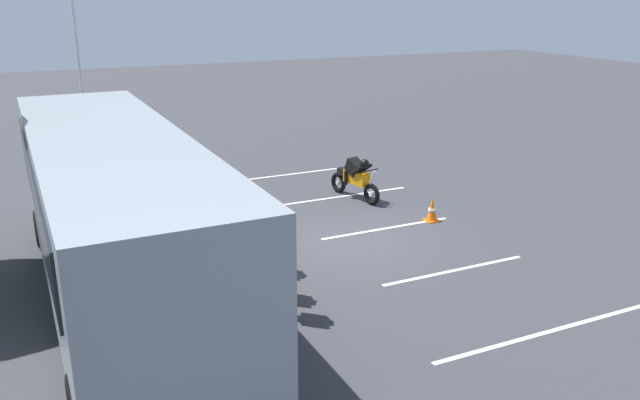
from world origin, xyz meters
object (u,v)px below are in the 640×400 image
Objects in this scene: parked_motorcycle_silver at (234,271)px; traffic_cone at (432,210)px; stunt_motorcycle at (355,178)px; flagpole at (80,71)px; tour_bus at (116,222)px; spectator_left at (267,248)px; spectator_centre at (260,224)px; spectator_right at (236,215)px; spectator_far_right at (218,200)px; spectator_far_left at (282,267)px.

traffic_cone is at bearing -71.57° from parked_motorcycle_silver.
traffic_cone is (-2.50, -0.89, -0.31)m from stunt_motorcycle.
parked_motorcycle_silver is at bearing -168.54° from flagpole.
tour_bus is 5.17× the size of stunt_motorcycle.
stunt_motorcycle is 2.67m from traffic_cone.
tour_bus is 2.77m from spectator_left.
spectator_left is at bearing 166.55° from spectator_centre.
tour_bus is 2.99m from spectator_right.
spectator_far_right is (2.45, -2.58, -0.63)m from tour_bus.
spectator_far_left is 0.82× the size of stunt_motorcycle.
spectator_far_right reaches higher than stunt_motorcycle.
spectator_far_left is at bearing 141.90° from stunt_motorcycle.
spectator_left is at bearing 179.88° from spectator_far_right.
spectator_left is 2.09m from spectator_right.
tour_bus is 8.13m from stunt_motorcycle.
tour_bus is at bearing 177.52° from flagpole.
spectator_left is (0.87, -0.04, 0.04)m from spectator_far_left.
spectator_left is at bearing -2.61° from spectator_far_left.
tour_bus is at bearing 100.88° from traffic_cone.
spectator_far_right reaches higher than spectator_right.
spectator_far_right is at bearing 2.69° from spectator_right.
spectator_centre is 1.29m from parked_motorcycle_silver.
parked_motorcycle_silver is (1.25, 0.50, -0.50)m from spectator_far_left.
stunt_motorcycle is at bearing -48.72° from spectator_centre.
spectator_left is 0.85m from parked_motorcycle_silver.
spectator_right is 5.31m from traffic_cone.
spectator_far_left is 2.96m from spectator_right.
spectator_right reaches higher than parked_motorcycle_silver.
spectator_far_right is 0.84× the size of stunt_motorcycle.
parked_motorcycle_silver is (0.38, 0.54, -0.54)m from spectator_left.
spectator_left reaches higher than spectator_far_left.
spectator_far_right is (3.27, -0.01, -0.01)m from spectator_left.
tour_bus reaches higher than spectator_far_right.
spectator_far_left is 0.94× the size of spectator_centre.
stunt_motorcycle is 3.22× the size of traffic_cone.
spectator_far_left is 0.81× the size of parked_motorcycle_silver.
spectator_centre is (0.38, -2.85, -0.59)m from tour_bus.
spectator_right is at bearing -64.15° from tour_bus.
stunt_motorcycle is at bearing -70.51° from spectator_far_right.
spectator_far_right is 4.71m from stunt_motorcycle.
spectator_right reaches higher than traffic_cone.
stunt_motorcycle is (1.57, -4.42, -0.40)m from spectator_far_right.
traffic_cone is (3.20, -5.36, -0.68)m from spectator_far_left.
spectator_far_left reaches higher than stunt_motorcycle.
tour_bus is 6.14× the size of spectator_left.
spectator_centre is at bearing 102.75° from traffic_cone.
spectator_centre is at bearing -161.50° from flagpole.
spectator_right is 0.84× the size of stunt_motorcycle.
spectator_far_left is 7.25m from stunt_motorcycle.
tour_bus is at bearing 56.33° from spectator_far_left.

